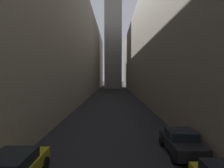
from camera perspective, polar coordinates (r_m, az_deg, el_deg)
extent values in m
plane|color=black|center=(44.51, 0.27, -3.93)|extent=(264.00, 264.00, 0.00)
cube|color=gray|center=(48.61, -15.93, 10.09)|extent=(15.72, 108.00, 22.97)
cube|color=#756B5B|center=(48.34, 15.91, 9.36)|extent=(14.70, 108.00, 21.68)
cube|color=gray|center=(79.30, 0.33, 17.69)|extent=(6.76, 6.76, 51.65)
cube|color=black|center=(9.97, -28.21, -19.65)|extent=(1.70, 2.15, 0.52)
cylinder|color=black|center=(12.04, -28.30, -20.24)|extent=(0.22, 0.64, 0.64)
cylinder|color=black|center=(11.33, -19.44, -21.57)|extent=(0.22, 0.64, 0.64)
cube|color=black|center=(13.22, 20.25, -16.56)|extent=(1.82, 4.02, 0.67)
cube|color=black|center=(13.15, 20.10, -14.02)|extent=(1.67, 1.71, 0.49)
cylinder|color=black|center=(14.30, 14.71, -16.42)|extent=(0.22, 0.61, 0.61)
cylinder|color=black|center=(14.84, 21.80, -15.81)|extent=(0.22, 0.61, 0.61)
cylinder|color=black|center=(11.85, 18.20, -20.54)|extent=(0.22, 0.61, 0.61)
cylinder|color=black|center=(12.49, 26.65, -19.44)|extent=(0.22, 0.61, 0.61)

